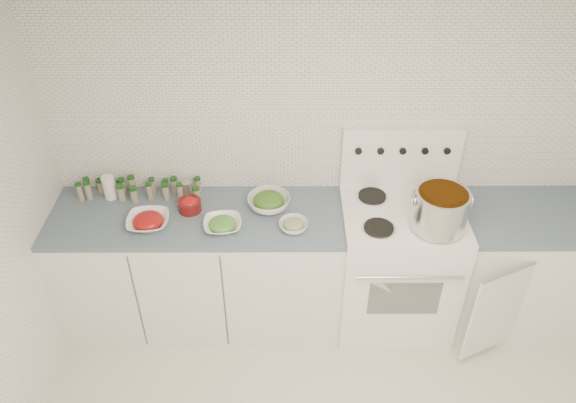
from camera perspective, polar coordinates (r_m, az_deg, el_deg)
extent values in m
cube|color=white|center=(3.60, 3.90, 6.19)|extent=(3.50, 0.02, 2.50)
cube|color=white|center=(1.70, 8.81, 16.54)|extent=(3.50, 3.00, 0.02)
cube|color=white|center=(3.88, -8.68, -6.80)|extent=(1.85, 0.62, 0.86)
cube|color=#4D5E73|center=(3.58, -9.33, -1.60)|extent=(1.85, 0.62, 0.03)
cube|color=white|center=(3.88, 10.85, -6.57)|extent=(0.76, 0.65, 0.92)
cube|color=black|center=(3.63, 11.71, -9.58)|extent=(0.45, 0.01, 0.28)
cylinder|color=silver|center=(3.44, 12.27, -7.55)|extent=(0.65, 0.02, 0.02)
cube|color=white|center=(3.57, 11.69, -1.15)|extent=(0.76, 0.65, 0.01)
cube|color=white|center=(3.68, 11.35, 4.40)|extent=(0.76, 0.06, 0.43)
cylinder|color=silver|center=(3.41, 9.20, -2.69)|extent=(0.21, 0.21, 0.01)
cylinder|color=black|center=(3.41, 9.21, -2.62)|extent=(0.18, 0.18, 0.01)
cylinder|color=silver|center=(3.49, 15.05, -2.62)|extent=(0.21, 0.21, 0.01)
cylinder|color=black|center=(3.49, 15.06, -2.54)|extent=(0.18, 0.18, 0.01)
cylinder|color=silver|center=(3.66, 8.54, 0.51)|extent=(0.21, 0.21, 0.01)
cylinder|color=black|center=(3.66, 8.55, 0.59)|extent=(0.18, 0.18, 0.01)
cylinder|color=silver|center=(3.73, 14.01, 0.51)|extent=(0.21, 0.21, 0.01)
cylinder|color=black|center=(3.73, 14.02, 0.59)|extent=(0.18, 0.18, 0.01)
cylinder|color=black|center=(3.57, 7.16, 5.13)|extent=(0.04, 0.02, 0.04)
cylinder|color=black|center=(3.59, 9.39, 5.10)|extent=(0.04, 0.02, 0.04)
cylinder|color=black|center=(3.62, 11.58, 5.07)|extent=(0.04, 0.02, 0.04)
cylinder|color=black|center=(3.65, 13.74, 5.03)|extent=(0.04, 0.02, 0.04)
cylinder|color=black|center=(3.68, 15.86, 4.99)|extent=(0.04, 0.02, 0.04)
cube|color=white|center=(4.14, 22.12, -6.30)|extent=(0.89, 0.62, 0.86)
cube|color=#4D5E73|center=(3.87, 23.63, -1.41)|extent=(0.89, 0.62, 0.03)
cube|color=white|center=(3.80, 20.35, -10.53)|extent=(0.37, 0.18, 0.70)
cylinder|color=silver|center=(3.41, 15.21, -0.82)|extent=(0.32, 0.32, 0.25)
cylinder|color=#C7761C|center=(3.35, 15.50, 0.63)|extent=(0.29, 0.29, 0.03)
torus|color=silver|center=(3.33, 12.66, 0.16)|extent=(0.01, 0.08, 0.08)
torus|color=silver|center=(3.42, 18.08, 0.17)|extent=(0.01, 0.08, 0.08)
imported|color=white|center=(3.53, -14.02, -2.00)|extent=(0.27, 0.27, 0.06)
ellipsoid|color=#9D0D12|center=(3.52, -14.06, -1.84)|extent=(0.18, 0.18, 0.08)
imported|color=white|center=(3.43, -6.67, -2.38)|extent=(0.25, 0.25, 0.06)
ellipsoid|color=#377D29|center=(3.42, -6.68, -2.23)|extent=(0.16, 0.16, 0.07)
imported|color=white|center=(3.56, -1.96, -0.10)|extent=(0.31, 0.31, 0.08)
ellipsoid|color=#2E5B1A|center=(3.55, -1.97, 0.19)|extent=(0.19, 0.19, 0.09)
imported|color=white|center=(3.40, 0.57, -2.48)|extent=(0.22, 0.22, 0.06)
ellipsoid|color=#2A5522|center=(3.39, 0.57, -2.28)|extent=(0.13, 0.13, 0.06)
cylinder|color=#550F0E|center=(3.60, -9.95, -0.41)|extent=(0.15, 0.15, 0.07)
ellipsoid|color=red|center=(3.58, -9.99, -0.08)|extent=(0.11, 0.11, 0.05)
cylinder|color=white|center=(3.81, -17.70, 1.38)|extent=(0.09, 0.09, 0.16)
cylinder|color=#B3A897|center=(3.75, -10.20, 1.40)|extent=(0.09, 0.09, 0.09)
cylinder|color=gray|center=(3.92, -19.68, 1.44)|extent=(0.04, 0.04, 0.10)
cylinder|color=#124115|center=(3.89, -19.85, 2.13)|extent=(0.04, 0.04, 0.02)
cylinder|color=gray|center=(3.89, -18.48, 1.37)|extent=(0.04, 0.04, 0.09)
cylinder|color=#124115|center=(3.86, -18.63, 2.02)|extent=(0.05, 0.05, 0.02)
cylinder|color=gray|center=(3.85, -16.51, 1.46)|extent=(0.05, 0.05, 0.09)
cylinder|color=#124115|center=(3.83, -16.65, 2.11)|extent=(0.05, 0.05, 0.02)
cylinder|color=gray|center=(3.82, -15.51, 1.58)|extent=(0.04, 0.04, 0.11)
cylinder|color=#124115|center=(3.79, -15.67, 2.39)|extent=(0.04, 0.04, 0.02)
cylinder|color=gray|center=(3.79, -13.58, 1.49)|extent=(0.04, 0.04, 0.10)
cylinder|color=#124115|center=(3.76, -13.70, 2.20)|extent=(0.04, 0.04, 0.02)
cylinder|color=gray|center=(3.77, -12.25, 1.40)|extent=(0.04, 0.04, 0.09)
cylinder|color=#124115|center=(3.74, -12.36, 2.10)|extent=(0.04, 0.04, 0.02)
cylinder|color=gray|center=(3.76, -11.44, 1.52)|extent=(0.04, 0.04, 0.10)
cylinder|color=#124115|center=(3.73, -11.55, 2.28)|extent=(0.05, 0.05, 0.02)
cylinder|color=gray|center=(3.75, -9.13, 1.63)|extent=(0.04, 0.04, 0.09)
cylinder|color=#124115|center=(3.72, -9.21, 2.30)|extent=(0.04, 0.04, 0.02)
cylinder|color=gray|center=(3.85, -19.62, 0.96)|extent=(0.04, 0.04, 0.12)
cylinder|color=#124115|center=(3.81, -19.83, 1.79)|extent=(0.04, 0.04, 0.02)
cylinder|color=gray|center=(3.85, -20.37, 0.83)|extent=(0.04, 0.04, 0.12)
cylinder|color=#124115|center=(3.82, -20.59, 1.66)|extent=(0.04, 0.04, 0.02)
cylinder|color=gray|center=(3.78, -16.56, 0.77)|extent=(0.05, 0.05, 0.10)
cylinder|color=#124115|center=(3.75, -16.72, 1.49)|extent=(0.05, 0.05, 0.02)
cylinder|color=gray|center=(3.75, -15.36, 0.59)|extent=(0.05, 0.05, 0.09)
cylinder|color=#124115|center=(3.71, -15.50, 1.28)|extent=(0.05, 0.05, 0.02)
cylinder|color=gray|center=(3.73, -13.86, 0.90)|extent=(0.04, 0.04, 0.11)
cylinder|color=#124115|center=(3.69, -14.01, 1.73)|extent=(0.04, 0.04, 0.02)
cylinder|color=gray|center=(3.71, -12.29, 0.86)|extent=(0.04, 0.04, 0.11)
cylinder|color=#124115|center=(3.67, -12.42, 1.65)|extent=(0.05, 0.05, 0.02)
cylinder|color=gray|center=(3.68, -10.89, 0.85)|extent=(0.04, 0.04, 0.11)
cylinder|color=#124115|center=(3.64, -11.01, 1.69)|extent=(0.04, 0.04, 0.02)
cylinder|color=gray|center=(3.67, -9.27, 0.64)|extent=(0.04, 0.04, 0.09)
cylinder|color=#124115|center=(3.64, -9.35, 1.31)|extent=(0.05, 0.05, 0.02)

